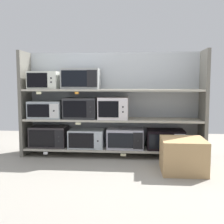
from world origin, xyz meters
The scene contains 22 objects.
ground centered at (0.00, -1.00, -0.01)m, with size 6.63×6.00×0.02m, color gray.
back_panel centered at (0.00, 0.24, 0.79)m, with size 2.83×0.04×1.58m, color #9EA3A8.
upright_left centered at (-1.34, 0.00, 0.79)m, with size 0.05×0.43×1.58m, color #68645B.
upright_right centered at (1.34, 0.00, 0.79)m, with size 0.05×0.43×1.58m, color #68645B.
shelf_0 centered at (0.00, 0.00, 0.11)m, with size 2.63×0.43×0.03m, color #ADA899.
microwave_0 centered at (-0.98, 0.00, 0.28)m, with size 0.55×0.37×0.31m.
microwave_1 centered at (-0.39, 0.00, 0.26)m, with size 0.52×0.38×0.27m.
microwave_2 centered at (0.20, 0.00, 0.28)m, with size 0.54×0.38×0.30m.
microwave_3 centered at (0.80, 0.00, 0.27)m, with size 0.55×0.38×0.29m.
price_tag_0 centered at (-0.97, -0.22, 0.07)m, with size 0.06×0.00×0.04m, color white.
price_tag_1 centered at (0.18, -0.22, 0.07)m, with size 0.08×0.00×0.04m, color beige.
shelf_1 centered at (0.00, 0.00, 0.56)m, with size 2.63×0.43×0.03m, color #ADA899.
microwave_4 centered at (-1.00, 0.00, 0.70)m, with size 0.50×0.42×0.26m.
microwave_5 centered at (-0.47, 0.00, 0.73)m, with size 0.49×0.38×0.31m.
microwave_6 centered at (0.02, 0.00, 0.73)m, with size 0.44×0.43×0.32m.
price_tag_2 centered at (-0.47, -0.22, 0.52)m, with size 0.08×0.00×0.03m, color beige.
shelf_2 centered at (0.00, 0.00, 1.00)m, with size 2.63×0.43×0.03m, color #ADA899.
microwave_7 centered at (-1.03, 0.00, 1.15)m, with size 0.45×0.36×0.26m.
microwave_8 centered at (-0.47, 0.00, 1.17)m, with size 0.55×0.36×0.31m.
price_tag_3 centered at (-1.05, -0.22, 0.96)m, with size 0.07×0.00×0.04m, color beige.
price_tag_4 centered at (-0.49, -0.22, 0.96)m, with size 0.06×0.00×0.03m, color orange.
shipping_carton centered at (0.95, -0.67, 0.21)m, with size 0.53×0.53×0.41m, color tan.
Camera 1 is at (0.35, -4.03, 1.09)m, focal length 43.40 mm.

